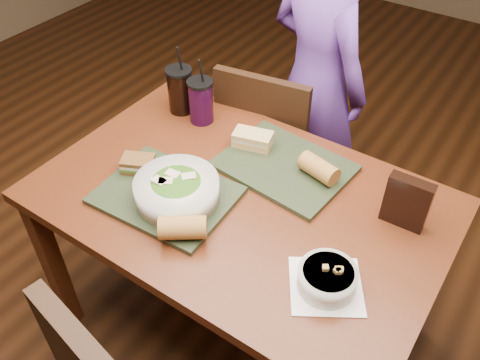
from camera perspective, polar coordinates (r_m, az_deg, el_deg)
The scene contains 15 objects.
ground at distance 2.22m, azimuth 0.00°, elevation -15.85°, with size 6.00×6.00×0.00m, color #381C0B.
dining_table at distance 1.70m, azimuth 0.00°, elevation -4.01°, with size 1.30×0.85×0.75m.
chair_far at distance 2.22m, azimuth 3.49°, elevation 3.55°, with size 0.45×0.45×0.90m.
diner at distance 2.27m, azimuth 8.50°, elevation 10.97°, with size 0.53×0.35×1.45m, color #693AA0.
tray_near at distance 1.64m, azimuth -8.29°, elevation -1.71°, with size 0.42×0.32×0.02m, color #252F1B.
tray_far at distance 1.74m, azimuth 5.00°, elevation 1.55°, with size 0.42×0.32×0.02m, color #252F1B.
salad_bowl at distance 1.58m, azimuth -7.11°, elevation -1.02°, with size 0.26×0.26×0.09m.
soup_bowl at distance 1.39m, azimuth 9.77°, elevation -10.83°, with size 0.27×0.27×0.08m.
sandwich_near at distance 1.72m, azimuth -11.35°, elevation 1.77°, with size 0.13×0.11×0.05m.
sandwich_far at distance 1.79m, azimuth 1.44°, elevation 4.60°, with size 0.15×0.11×0.05m.
baguette_near at distance 1.48m, azimuth -6.45°, elevation -5.34°, with size 0.07×0.07×0.14m, color #AD7533.
baguette_far at distance 1.68m, azimuth 8.83°, elevation 1.29°, with size 0.07×0.07×0.13m, color #AD7533.
cup_cola at distance 1.98m, azimuth -6.73°, elevation 10.02°, with size 0.10×0.10×0.28m.
cup_berry at distance 1.92m, azimuth -4.41°, elevation 8.85°, with size 0.10×0.10×0.26m.
chip_bag at distance 1.57m, azimuth 18.22°, elevation -2.42°, with size 0.13×0.04×0.17m, color black.
Camera 1 is at (0.66, -0.97, 1.89)m, focal length 38.00 mm.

